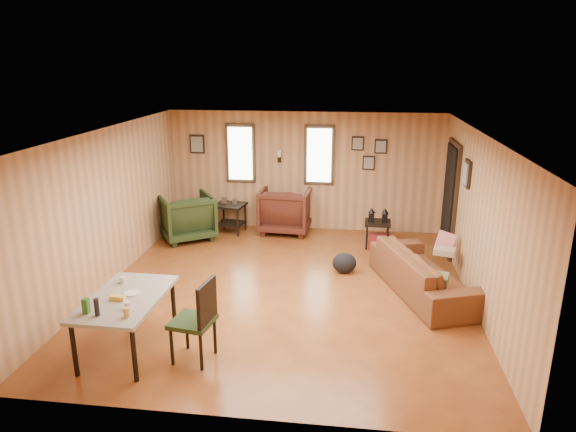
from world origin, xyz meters
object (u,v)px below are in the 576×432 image
sofa (424,265)px  side_table (378,221)px  end_table (230,213)px  recliner_green (187,215)px  recliner_brown (286,208)px  dining_table (125,302)px

sofa → side_table: bearing=-1.4°
end_table → side_table: size_ratio=0.96×
end_table → sofa: bearing=-33.9°
recliner_green → end_table: 0.90m
recliner_brown → side_table: size_ratio=1.33×
recliner_green → end_table: bearing=179.4°
end_table → side_table: side_table is taller
dining_table → sofa: bearing=30.6°
recliner_green → recliner_brown: bearing=166.7°
end_table → side_table: bearing=-9.3°
sofa → recliner_green: 4.69m
recliner_brown → end_table: size_ratio=1.38×
dining_table → side_table: bearing=53.3°
recliner_brown → recliner_green: recliner_brown is taller
recliner_green → side_table: bearing=146.8°
side_table → dining_table: dining_table is taller
end_table → dining_table: (-0.19, -4.49, 0.23)m
end_table → recliner_brown: bearing=9.8°
side_table → dining_table: 5.08m
sofa → dining_table: (-3.73, -2.11, 0.21)m
recliner_green → dining_table: (0.56, -4.01, 0.15)m
end_table → dining_table: 4.50m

